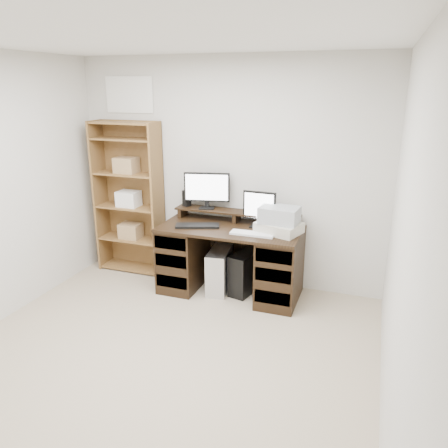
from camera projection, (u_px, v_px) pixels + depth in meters
The scene contains 14 objects.
room at pixel (134, 226), 3.04m from camera, with size 3.54×4.04×2.54m.
desk at pixel (231, 259), 4.73m from camera, with size 1.50×0.70×0.75m.
riser_shelf at pixel (237, 214), 4.77m from camera, with size 1.40×0.22×0.12m.
monitor_wide at pixel (207, 189), 4.82m from camera, with size 0.50×0.17×0.40m.
monitor_small at pixel (259, 208), 4.57m from camera, with size 0.35×0.14×0.38m.
speaker at pixel (187, 198), 4.94m from camera, with size 0.07×0.07×0.18m, color black.
keyboard_black at pixel (197, 226), 4.63m from camera, with size 0.46×0.15×0.03m, color black.
keyboard_white at pixel (252, 234), 4.38m from camera, with size 0.44×0.13×0.02m, color silver.
mouse at pixel (280, 235), 4.31m from camera, with size 0.08×0.06×0.03m, color white.
printer at pixel (279, 228), 4.43m from camera, with size 0.43×0.32×0.11m, color #BAB4A2.
basket at pixel (279, 215), 4.39m from camera, with size 0.38×0.27×0.16m, color #999FA4.
tower_silver at pixel (219, 270), 4.81m from camera, with size 0.21×0.47×0.47m, color silver.
tower_black at pixel (246, 272), 4.78m from camera, with size 0.30×0.49×0.46m.
bookshelf at pixel (130, 197), 5.18m from camera, with size 0.80×0.30×1.80m.
Camera 1 is at (1.55, -2.52, 2.19)m, focal length 35.00 mm.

